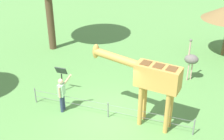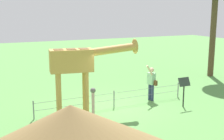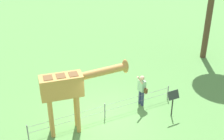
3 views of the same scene
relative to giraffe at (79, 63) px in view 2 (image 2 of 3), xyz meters
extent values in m
plane|color=#568E47|center=(1.64, 0.05, -2.12)|extent=(60.00, 60.00, 0.00)
cylinder|color=#C69347|center=(0.28, 0.18, -1.22)|extent=(0.18, 0.18, 1.80)
cylinder|color=#C69347|center=(0.21, -0.26, -1.22)|extent=(0.18, 0.18, 1.80)
cylinder|color=#C69347|center=(-0.81, 0.36, -1.22)|extent=(0.18, 0.18, 1.80)
cylinder|color=#C69347|center=(-0.88, -0.08, -1.22)|extent=(0.18, 0.18, 1.80)
cube|color=#C69347|center=(-0.30, 0.05, 0.13)|extent=(1.79, 0.97, 0.90)
cube|color=brown|center=(0.19, -0.03, 0.59)|extent=(0.43, 0.49, 0.02)
cube|color=brown|center=(-0.30, 0.05, 0.59)|extent=(0.43, 0.49, 0.02)
cube|color=brown|center=(-0.79, 0.13, 0.59)|extent=(0.43, 0.49, 0.02)
cylinder|color=#C69347|center=(1.32, -0.22, 0.51)|extent=(2.14, 0.66, 0.53)
ellipsoid|color=#C69347|center=(2.35, -0.39, 0.61)|extent=(0.38, 0.31, 0.66)
cylinder|color=brown|center=(2.35, -0.33, 0.79)|extent=(0.05, 0.05, 0.14)
cylinder|color=brown|center=(2.35, -0.45, 0.79)|extent=(0.05, 0.05, 0.14)
cylinder|color=navy|center=(3.69, 0.23, -1.73)|extent=(0.14, 0.14, 0.78)
cylinder|color=navy|center=(3.67, 0.43, -1.73)|extent=(0.14, 0.14, 0.78)
cube|color=#93C699|center=(3.68, 0.33, -1.06)|extent=(0.28, 0.39, 0.55)
sphere|color=#D8AD8C|center=(3.68, 0.33, -0.65)|extent=(0.22, 0.22, 0.22)
cylinder|color=#D8AD8C|center=(3.45, 0.14, -0.61)|extent=(0.38, 0.13, 0.50)
cylinder|color=#D8AD8C|center=(3.65, 0.55, -1.07)|extent=(0.08, 0.08, 0.50)
cube|color=brown|center=(3.76, 0.12, -1.24)|extent=(0.14, 0.21, 0.24)
ellipsoid|color=#66605B|center=(-1.26, -4.26, -0.94)|extent=(0.70, 0.56, 0.49)
cylinder|color=#CC9E93|center=(-1.11, -4.26, -0.39)|extent=(0.08, 0.08, 0.80)
sphere|color=#66605B|center=(-1.11, -4.26, 0.06)|extent=(0.14, 0.14, 0.14)
cylinder|color=brown|center=(10.14, 3.21, 0.46)|extent=(0.37, 0.37, 5.15)
cylinder|color=black|center=(4.44, -1.11, -1.64)|extent=(0.06, 0.06, 0.95)
cube|color=#333D38|center=(4.44, -1.11, -0.99)|extent=(0.56, 0.21, 0.38)
cylinder|color=slate|center=(-1.86, 0.17, -1.74)|extent=(0.05, 0.05, 0.75)
cylinder|color=slate|center=(1.64, 0.17, -1.74)|extent=(0.05, 0.05, 0.75)
cylinder|color=slate|center=(5.14, 0.17, -1.74)|extent=(0.05, 0.05, 0.75)
cube|color=slate|center=(1.64, 0.17, -1.48)|extent=(7.00, 0.01, 0.01)
cube|color=slate|center=(1.64, 0.17, -1.78)|extent=(7.00, 0.01, 0.01)
camera|label=1|loc=(-1.74, 9.53, 5.34)|focal=46.42mm
camera|label=2|loc=(-3.82, -11.07, 2.07)|focal=47.29mm
camera|label=3|loc=(-3.19, -10.20, 6.33)|focal=48.90mm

